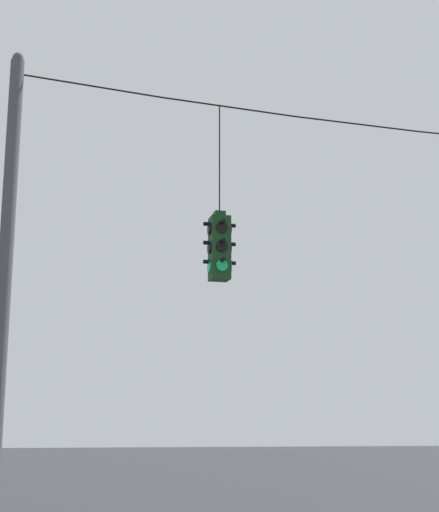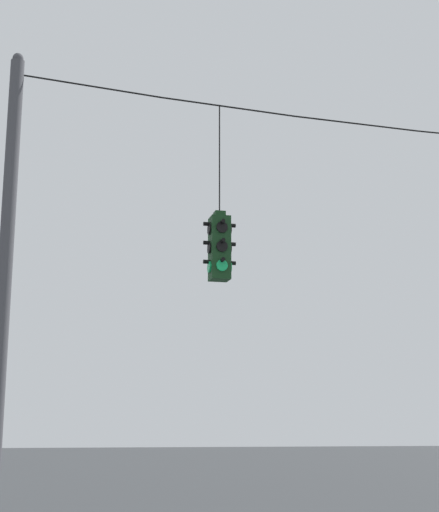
# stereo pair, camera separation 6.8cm
# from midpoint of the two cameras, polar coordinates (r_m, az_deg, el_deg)

# --- Properties ---
(utility_pole_left) EXTENTS (0.23, 0.23, 8.64)m
(utility_pole_left) POSITION_cam_midpoint_polar(r_m,az_deg,el_deg) (13.15, -15.60, -3.04)
(utility_pole_left) COLOR #4C4C51
(utility_pole_left) RESTS_ON ground_plane
(traffic_light_near_left_pole) EXTENTS (0.58, 0.58, 3.25)m
(traffic_light_near_left_pole) POSITION_cam_midpoint_polar(r_m,az_deg,el_deg) (13.74, -0.14, 0.67)
(traffic_light_near_left_pole) COLOR #143819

